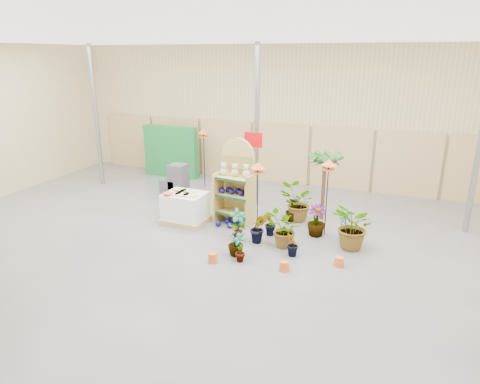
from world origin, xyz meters
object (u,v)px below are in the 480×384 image
(pallet_stack, at_px, (185,208))
(bird_table_front, at_px, (258,168))
(potted_plant_2, at_px, (284,230))
(display_shelf, at_px, (237,185))

(pallet_stack, relative_size, bird_table_front, 0.64)
(pallet_stack, bearing_deg, potted_plant_2, -9.07)
(display_shelf, xyz_separation_m, potted_plant_2, (1.59, -1.09, -0.58))
(display_shelf, relative_size, bird_table_front, 1.24)
(display_shelf, bearing_deg, bird_table_front, -25.67)
(potted_plant_2, bearing_deg, bird_table_front, 145.33)
(display_shelf, distance_m, potted_plant_2, 2.01)
(display_shelf, height_order, bird_table_front, display_shelf)
(pallet_stack, height_order, potted_plant_2, potted_plant_2)
(display_shelf, xyz_separation_m, bird_table_front, (0.75, -0.51, 0.64))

